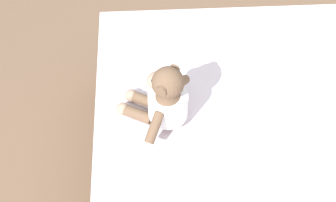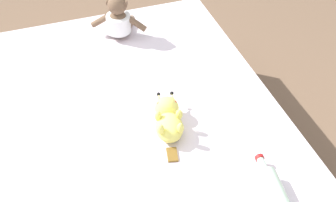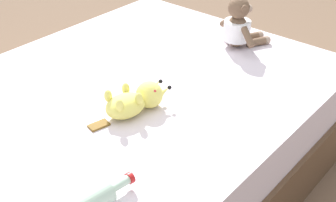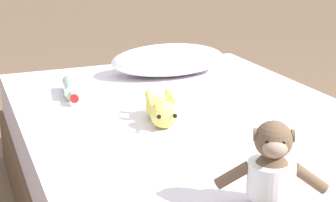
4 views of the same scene
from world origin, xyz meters
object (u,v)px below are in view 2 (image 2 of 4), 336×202
(plush_monkey, at_px, (119,19))
(plush_yellow_creature, at_px, (168,119))
(bed, at_px, (137,171))
(glass_bottle, at_px, (274,190))

(plush_monkey, xyz_separation_m, plush_yellow_creature, (-0.02, 0.70, -0.05))
(bed, height_order, plush_monkey, plush_monkey)
(plush_monkey, distance_m, plush_yellow_creature, 0.70)
(bed, relative_size, glass_bottle, 7.28)
(bed, bearing_deg, plush_monkey, -100.00)
(plush_monkey, distance_m, glass_bottle, 1.18)
(bed, xyz_separation_m, plush_monkey, (-0.12, -0.70, 0.33))
(plush_yellow_creature, distance_m, glass_bottle, 0.51)
(bed, bearing_deg, plush_yellow_creature, 179.31)
(plush_monkey, bearing_deg, glass_bottle, 102.74)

